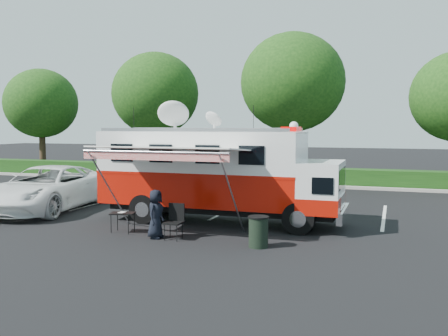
{
  "coord_description": "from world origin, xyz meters",
  "views": [
    {
      "loc": [
        5.81,
        -16.44,
        3.47
      ],
      "look_at": [
        0.0,
        0.5,
        1.9
      ],
      "focal_mm": 40.0,
      "sensor_mm": 36.0,
      "label": 1
    }
  ],
  "objects_px": {
    "command_truck": "(217,173)",
    "trash_bin": "(258,232)",
    "white_suv": "(47,210)",
    "folding_table": "(123,214)"
  },
  "relations": [
    {
      "from": "command_truck",
      "to": "trash_bin",
      "type": "distance_m",
      "value": 4.01
    },
    {
      "from": "command_truck",
      "to": "white_suv",
      "type": "xyz_separation_m",
      "value": [
        -7.39,
        0.16,
        -1.77
      ]
    },
    {
      "from": "white_suv",
      "to": "command_truck",
      "type": "bearing_deg",
      "value": -7.73
    },
    {
      "from": "command_truck",
      "to": "white_suv",
      "type": "bearing_deg",
      "value": 178.77
    },
    {
      "from": "command_truck",
      "to": "folding_table",
      "type": "relative_size",
      "value": 9.77
    },
    {
      "from": "trash_bin",
      "to": "folding_table",
      "type": "bearing_deg",
      "value": 174.29
    },
    {
      "from": "white_suv",
      "to": "trash_bin",
      "type": "height_order",
      "value": "white_suv"
    },
    {
      "from": "command_truck",
      "to": "white_suv",
      "type": "relative_size",
      "value": 1.34
    },
    {
      "from": "white_suv",
      "to": "folding_table",
      "type": "bearing_deg",
      "value": -34.55
    },
    {
      "from": "command_truck",
      "to": "trash_bin",
      "type": "bearing_deg",
      "value": -52.49
    }
  ]
}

